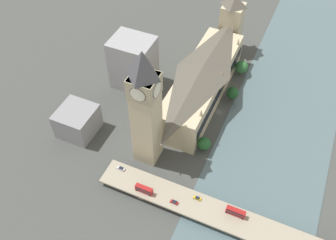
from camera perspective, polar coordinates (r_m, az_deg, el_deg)
The scene contains 16 objects.
ground_plane at distance 253.84m, azimuth 7.80°, elevation 1.19°, with size 600.00×600.00×0.00m, color #424442.
river_water at distance 250.90m, azimuth 16.45°, elevation -1.55°, with size 67.99×360.00×0.30m, color #4C6066.
parliament_hall at distance 251.89m, azimuth 5.27°, elevation 5.80°, with size 26.64×96.95×29.86m.
clock_tower at distance 196.60m, azimuth -3.46°, elevation 2.07°, with size 14.52×14.52×78.96m.
victoria_tower at distance 293.03m, azimuth 9.60°, elevation 14.18°, with size 15.26×15.26×49.50m.
road_bridge at distance 204.88m, azimuth 12.01°, elevation -15.50°, with size 167.98×15.95×4.61m.
double_decker_bus_lead at distance 207.43m, azimuth -3.68°, elevation -10.48°, with size 10.05×2.60×4.76m.
double_decker_bus_rear at distance 203.40m, azimuth 10.28°, elevation -13.61°, with size 10.48×2.61×4.83m.
car_northbound_lead at distance 205.34m, azimuth 0.96°, elevation -12.40°, with size 4.38×1.94×1.38m.
car_northbound_tail at distance 207.08m, azimuth 4.48°, elevation -11.79°, with size 4.34×1.81×1.41m.
car_southbound_mid at distance 218.38m, azimuth -7.17°, elevation -7.34°, with size 4.75×1.93×1.38m.
city_block_west at distance 261.15m, azimuth -5.29°, elevation 8.68°, with size 28.21×23.30×36.97m.
city_block_center at distance 240.90m, azimuth -13.63°, elevation -0.17°, with size 22.10×22.85×17.96m.
tree_embankment_near at distance 258.72m, azimuth 9.79°, elevation 4.09°, with size 8.35×8.35×10.82m.
tree_embankment_mid at distance 228.26m, azimuth 5.53°, elevation -3.57°, with size 8.23×8.23×9.64m.
tree_embankment_far at distance 278.95m, azimuth 11.15°, elevation 7.92°, with size 9.45×9.45×12.10m.
Camera 1 is at (-37.89, 170.19, 184.49)m, focal length 40.00 mm.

